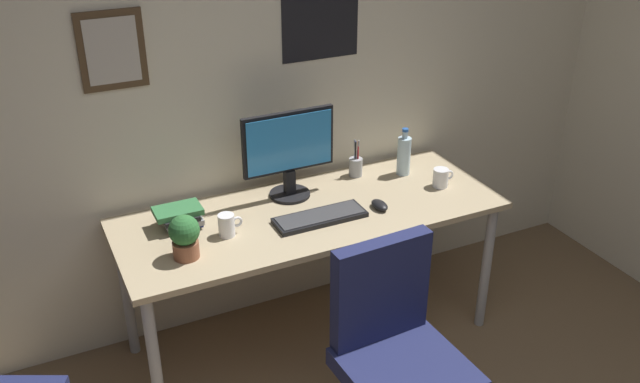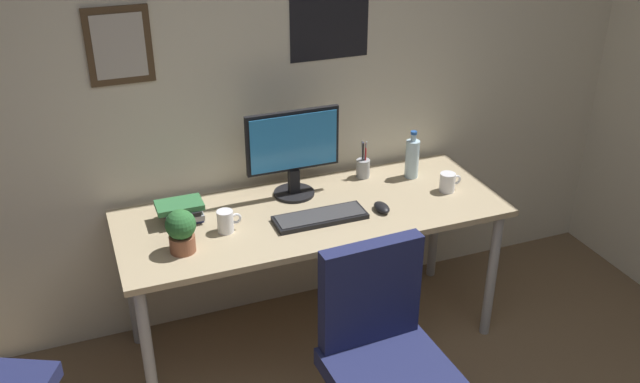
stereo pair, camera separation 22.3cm
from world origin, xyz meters
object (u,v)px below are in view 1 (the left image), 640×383
at_px(water_bottle, 404,155).
at_px(pen_cup, 356,166).
at_px(book_stack_left, 180,216).
at_px(keyboard, 320,217).
at_px(coffee_mug_far, 441,178).
at_px(office_chair, 395,347).
at_px(monitor, 289,151).
at_px(computer_mouse, 380,205).
at_px(coffee_mug_near, 227,225).
at_px(potted_plant, 185,235).

xyz_separation_m(water_bottle, pen_cup, (-0.23, 0.09, -0.05)).
bearing_deg(book_stack_left, keyboard, -20.82).
xyz_separation_m(water_bottle, coffee_mug_far, (0.09, -0.21, -0.06)).
distance_m(office_chair, book_stack_left, 1.12).
relative_size(monitor, pen_cup, 2.30).
bearing_deg(computer_mouse, monitor, 137.03).
xyz_separation_m(keyboard, coffee_mug_near, (-0.43, 0.05, 0.04)).
distance_m(potted_plant, book_stack_left, 0.28).
height_order(computer_mouse, pen_cup, pen_cup).
xyz_separation_m(coffee_mug_near, potted_plant, (-0.21, -0.09, 0.05)).
bearing_deg(monitor, potted_plant, -152.02).
bearing_deg(coffee_mug_far, computer_mouse, -170.02).
xyz_separation_m(monitor, keyboard, (0.03, -0.28, -0.23)).
bearing_deg(computer_mouse, book_stack_left, 164.32).
distance_m(office_chair, computer_mouse, 0.77).
bearing_deg(potted_plant, computer_mouse, 1.03).
height_order(coffee_mug_near, pen_cup, pen_cup).
bearing_deg(pen_cup, coffee_mug_far, -42.19).
xyz_separation_m(office_chair, potted_plant, (-0.64, 0.65, 0.32)).
distance_m(keyboard, pen_cup, 0.50).
relative_size(coffee_mug_near, pen_cup, 0.56).
xyz_separation_m(monitor, pen_cup, (0.40, 0.06, -0.19)).
xyz_separation_m(keyboard, potted_plant, (-0.64, -0.04, 0.09)).
bearing_deg(keyboard, coffee_mug_near, 173.12).
xyz_separation_m(keyboard, coffee_mug_far, (0.69, 0.04, 0.04)).
bearing_deg(keyboard, book_stack_left, 159.18).
bearing_deg(coffee_mug_far, monitor, 161.75).
bearing_deg(coffee_mug_near, office_chair, -60.34).
bearing_deg(office_chair, coffee_mug_far, 46.66).
height_order(office_chair, book_stack_left, office_chair).
relative_size(keyboard, book_stack_left, 2.05).
xyz_separation_m(office_chair, computer_mouse, (0.30, 0.67, 0.24)).
xyz_separation_m(coffee_mug_near, book_stack_left, (-0.16, 0.17, -0.00)).
relative_size(computer_mouse, coffee_mug_near, 0.99).
distance_m(computer_mouse, coffee_mug_far, 0.40).
bearing_deg(office_chair, keyboard, 89.72).
relative_size(coffee_mug_near, potted_plant, 0.57).
bearing_deg(water_bottle, coffee_mug_far, -65.91).
relative_size(coffee_mug_far, potted_plant, 0.59).
distance_m(monitor, water_bottle, 0.65).
bearing_deg(water_bottle, keyboard, -157.26).
height_order(monitor, pen_cup, monitor).
bearing_deg(pen_cup, monitor, -171.80).
bearing_deg(computer_mouse, water_bottle, 42.71).
distance_m(office_chair, potted_plant, 0.97).
distance_m(computer_mouse, book_stack_left, 0.93).
bearing_deg(computer_mouse, office_chair, -114.40).
height_order(keyboard, coffee_mug_far, coffee_mug_far).
xyz_separation_m(water_bottle, coffee_mug_near, (-1.03, -0.20, -0.05)).
xyz_separation_m(monitor, computer_mouse, (0.33, -0.31, -0.22)).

